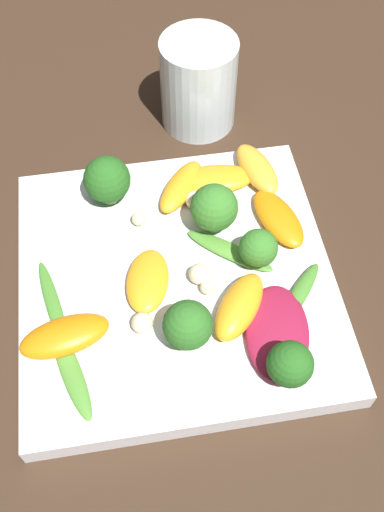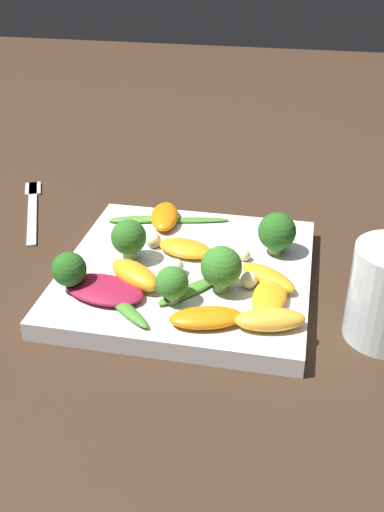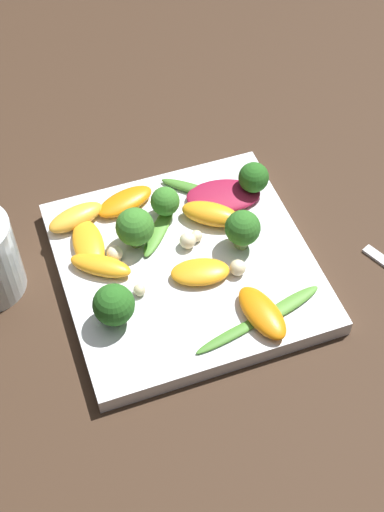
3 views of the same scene
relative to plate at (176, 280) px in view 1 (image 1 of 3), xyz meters
name	(u,v)px [view 1 (image 1 of 3)]	position (x,y,z in m)	size (l,w,h in m)	color
ground_plane	(177,287)	(0.00, 0.00, -0.01)	(2.40, 2.40, 0.00)	#382619
plate	(176,280)	(0.00, 0.00, 0.00)	(0.25, 0.25, 0.02)	white
drinking_glass	(199,83)	(0.20, -0.05, 0.04)	(0.07, 0.07, 0.09)	silver
radicchio_leaf_0	(277,332)	(-0.07, -0.07, 0.02)	(0.09, 0.06, 0.01)	maroon
orange_segment_0	(148,281)	(-0.01, 0.02, 0.02)	(0.07, 0.05, 0.01)	orange
orange_segment_1	(239,307)	(-0.04, -0.04, 0.02)	(0.07, 0.06, 0.02)	orange
orange_segment_2	(257,169)	(0.09, -0.09, 0.02)	(0.07, 0.04, 0.02)	#FCAD33
orange_segment_3	(278,218)	(0.04, -0.09, 0.02)	(0.07, 0.05, 0.01)	orange
orange_segment_4	(216,179)	(0.09, -0.05, 0.02)	(0.04, 0.07, 0.01)	orange
orange_segment_5	(181,186)	(0.09, -0.02, 0.02)	(0.07, 0.06, 0.02)	orange
orange_segment_6	(65,336)	(-0.05, 0.09, 0.02)	(0.04, 0.07, 0.02)	orange
broccoli_floret_0	(290,365)	(-0.10, -0.07, 0.03)	(0.03, 0.03, 0.04)	#7A9E51
broccoli_floret_1	(214,208)	(0.04, -0.04, 0.04)	(0.04, 0.04, 0.05)	#7A9E51
broccoli_floret_2	(107,180)	(0.09, 0.05, 0.04)	(0.04, 0.04, 0.05)	#84AD5B
broccoli_floret_3	(260,253)	(0.00, -0.07, 0.03)	(0.03, 0.03, 0.04)	#7A9E51
broccoli_floret_4	(192,325)	(-0.06, 0.00, 0.04)	(0.04, 0.04, 0.05)	#7A9E51
arugula_sprig_0	(230,251)	(0.01, -0.05, 0.01)	(0.06, 0.07, 0.01)	#518E33
arugula_sprig_1	(72,373)	(-0.07, 0.09, 0.01)	(0.08, 0.04, 0.01)	#518E33
arugula_sprig_2	(297,297)	(-0.04, -0.09, 0.01)	(0.06, 0.06, 0.01)	#47842D
arugula_sprig_3	(53,305)	(-0.01, 0.10, 0.01)	(0.09, 0.03, 0.00)	#47842D
macadamia_nut_0	(200,274)	(-0.01, -0.02, 0.02)	(0.02, 0.02, 0.02)	beige
macadamia_nut_1	(139,219)	(0.06, 0.02, 0.02)	(0.01, 0.01, 0.01)	beige
macadamia_nut_2	(142,323)	(-0.04, 0.03, 0.02)	(0.02, 0.02, 0.02)	beige
macadamia_nut_3	(195,200)	(0.07, -0.03, 0.02)	(0.02, 0.02, 0.02)	beige
macadamia_nut_4	(208,287)	(-0.02, -0.02, 0.02)	(0.01, 0.01, 0.01)	beige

